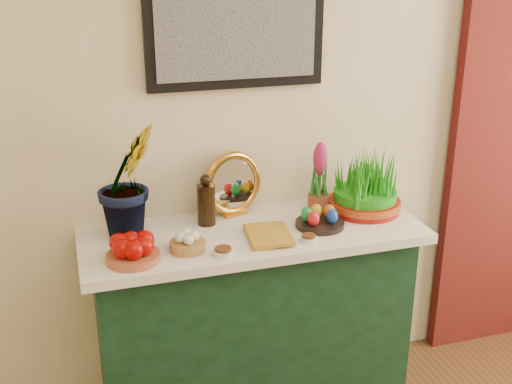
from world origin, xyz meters
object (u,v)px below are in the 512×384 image
sideboard (253,326)px  book (248,236)px  hyacinth_green (127,163)px  mirror (233,184)px  wheatgrass_sabzeh (365,187)px

sideboard → book: size_ratio=5.76×
hyacinth_green → mirror: bearing=-15.5°
mirror → book: mirror is taller
hyacinth_green → mirror: size_ratio=2.13×
mirror → wheatgrass_sabzeh: size_ratio=0.90×
sideboard → hyacinth_green: bearing=170.0°
hyacinth_green → wheatgrass_sabzeh: bearing=-30.3°
book → mirror: bearing=92.9°
mirror → wheatgrass_sabzeh: (0.56, -0.14, -0.02)m
sideboard → wheatgrass_sabzeh: bearing=4.5°
sideboard → wheatgrass_sabzeh: 0.78m
mirror → book: size_ratio=1.26×
sideboard → mirror: 0.63m
mirror → book: 0.30m
sideboard → book: 0.49m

